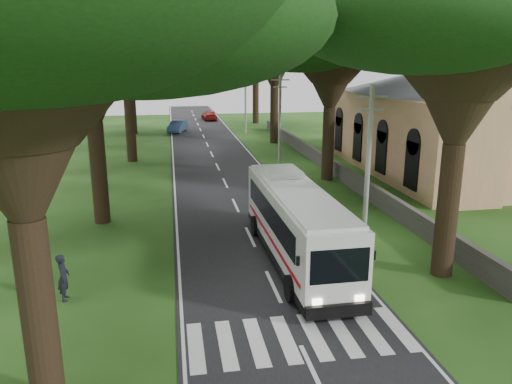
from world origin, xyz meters
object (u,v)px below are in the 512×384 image
distant_car_c (209,115)px  pole_near (368,164)px  distant_car_b (178,126)px  pedestrian (63,277)px  church (439,112)px  pole_mid (280,118)px  pole_far (246,100)px  coach_bus (296,222)px

distant_car_c → pole_near: bearing=89.8°
pole_near → distant_car_c: bearing=93.6°
pole_near → distant_car_b: (-8.50, 42.02, -3.40)m
pedestrian → church: bearing=-55.5°
church → pole_near: church is taller
pole_mid → pedestrian: (-13.75, -23.72, -3.24)m
church → pole_near: size_ratio=3.00×
pole_far → distant_car_c: size_ratio=1.64×
church → pole_far: church is taller
distant_car_c → pedestrian: size_ratio=2.59×
pole_far → pedestrian: 45.94m
distant_car_b → pole_far: bearing=3.7°
pole_near → pole_far: bearing=90.0°
distant_car_c → coach_bus: bearing=85.7°
church → pedestrian: size_ratio=12.79×
coach_bus → church: bearing=45.4°
coach_bus → distant_car_c: size_ratio=2.42×
pole_mid → distant_car_b: pole_mid is taller
distant_car_b → pole_mid: bearing=-51.8°
distant_car_b → pedestrian: pedestrian is taller
pole_near → distant_car_c: 55.01m
church → pole_mid: 13.16m
pole_mid → pole_far: 20.00m
pole_mid → coach_bus: 21.86m
pole_mid → distant_car_b: 23.85m
pole_near → coach_bus: 4.75m
coach_bus → pole_mid: bearing=78.9°
pole_near → distant_car_b: 43.00m
pole_near → pole_mid: bearing=90.0°
pole_mid → pedestrian: pole_mid is taller
pole_near → coach_bus: pole_near is taller
church → distant_car_b: 33.96m
church → distant_car_c: 42.51m
pole_mid → distant_car_b: bearing=111.1°
pole_mid → distant_car_c: size_ratio=1.64×
church → pedestrian: (-26.11, -19.26, -3.97)m
church → distant_car_c: (-15.80, 39.25, -4.17)m
pole_far → pedestrian: size_ratio=4.26×
church → distant_car_b: size_ratio=5.25×
pole_near → pedestrian: bearing=-164.9°
pole_mid → distant_car_b: (-8.50, 22.02, -3.40)m
coach_bus → distant_car_c: (0.48, 56.17, -1.13)m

